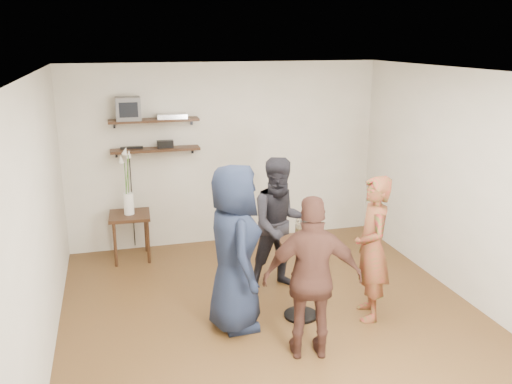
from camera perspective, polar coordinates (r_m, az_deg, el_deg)
room at (r=5.47m, az=2.26°, el=-1.29°), size 4.58×5.08×2.68m
shelf_upper at (r=7.45m, az=-10.70°, el=7.43°), size 1.20×0.25×0.04m
shelf_lower at (r=7.52m, az=-10.54°, el=4.42°), size 1.20×0.25×0.04m
crt_monitor at (r=7.41m, az=-13.32°, el=8.54°), size 0.32×0.30×0.30m
dvd_deck at (r=7.47m, az=-8.87°, el=7.90°), size 0.40×0.24×0.06m
radio at (r=7.52m, az=-9.54°, el=4.99°), size 0.22×0.10×0.10m
power_strip at (r=7.55m, az=-12.96°, el=4.57°), size 0.30×0.05×0.03m
side_table at (r=7.49m, az=-13.13°, el=-3.04°), size 0.56×0.56×0.64m
vase_lilies at (r=7.37m, az=-13.34°, el=-0.09°), size 0.19×0.19×0.94m
drinks_table at (r=5.82m, az=4.86°, el=-8.02°), size 0.48×0.48×0.87m
wine_glass_fl at (r=5.61m, az=4.48°, el=-3.99°), size 0.07×0.07×0.20m
wine_glass_fr at (r=5.63m, az=5.66°, el=-3.80°), size 0.07×0.07×0.22m
wine_glass_bl at (r=5.71m, az=4.55°, el=-3.55°), size 0.07×0.07×0.21m
wine_glass_br at (r=5.67m, az=5.28°, el=-3.81°), size 0.07×0.07×0.20m
person_plaid at (r=5.85m, az=12.12°, el=-5.83°), size 0.50×0.65×1.57m
person_dark at (r=6.37m, az=2.63°, el=-3.46°), size 0.78×0.61×1.61m
person_navy at (r=5.50m, az=-2.30°, el=-5.94°), size 0.55×0.85×1.74m
person_brown at (r=5.06m, az=5.98°, el=-9.05°), size 0.98×0.58×1.58m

